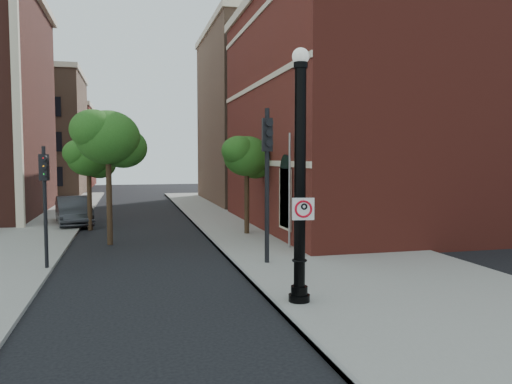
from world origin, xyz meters
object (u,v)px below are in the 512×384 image
object	(u,v)px
lamppost	(300,189)
traffic_signal_left	(45,187)
no_parking_sign	(303,209)
parked_car	(74,211)
traffic_signal_right	(267,160)

from	to	relation	value
lamppost	traffic_signal_left	distance (m)	8.92
no_parking_sign	parked_car	world-z (taller)	no_parking_sign
parked_car	traffic_signal_left	bearing A→B (deg)	-98.59
traffic_signal_right	parked_car	bearing A→B (deg)	127.94
parked_car	traffic_signal_left	size ratio (longest dim) A/B	1.18
parked_car	traffic_signal_left	distance (m)	11.83
lamppost	parked_car	xyz separation A→B (m)	(-7.16, 17.39, -2.18)
no_parking_sign	traffic_signal_right	world-z (taller)	traffic_signal_right
lamppost	parked_car	world-z (taller)	lamppost
lamppost	parked_car	bearing A→B (deg)	112.37
traffic_signal_left	traffic_signal_right	distance (m)	7.43
lamppost	traffic_signal_right	xyz separation A→B (m)	(0.47, 4.73, 0.69)
no_parking_sign	lamppost	bearing A→B (deg)	113.14
lamppost	traffic_signal_right	world-z (taller)	lamppost
parked_car	traffic_signal_right	xyz separation A→B (m)	(7.63, -12.66, 2.87)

